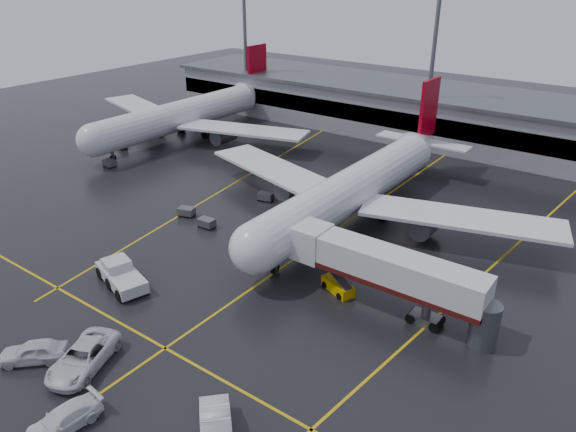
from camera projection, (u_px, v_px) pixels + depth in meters
The scene contains 22 objects.
ground at pixel (313, 246), 61.04m from camera, with size 220.00×220.00×0.00m, color black.
apron_line_centre at pixel (313, 246), 61.04m from camera, with size 0.25×90.00×0.02m, color gold.
apron_line_stop at pixel (165, 348), 44.99m from camera, with size 60.00×0.25×0.02m, color gold.
apron_line_left at pixel (237, 181), 79.02m from camera, with size 0.25×70.00×0.02m, color gold.
apron_line_right at pixel (502, 258), 58.71m from camera, with size 0.25×70.00×0.02m, color gold.
terminal at pixel (467, 118), 94.16m from camera, with size 122.00×19.00×8.60m.
light_mast_left at pixel (245, 41), 109.55m from camera, with size 3.00×1.20×25.45m.
light_mast_mid at pixel (433, 60), 88.17m from camera, with size 3.00×1.20×25.45m.
main_airliner at pixel (358, 186), 66.32m from camera, with size 48.80×45.60×14.10m.
second_airliner at pixel (187, 114), 97.52m from camera, with size 48.80×45.60×14.10m.
jet_bridge at pixel (386, 271), 48.64m from camera, with size 19.90×3.40×6.05m.
pushback_tractor at pixel (121, 275), 53.58m from camera, with size 7.43×4.68×2.48m.
belt_loader at pixel (338, 286), 52.57m from camera, with size 3.89×2.72×2.27m.
service_van_a at pixel (83, 357), 42.54m from camera, with size 3.20×6.94×1.93m, color silver.
service_van_b at pixel (63, 420), 36.97m from camera, with size 2.19×5.39×1.57m, color white.
service_van_c at pixel (216, 431), 35.84m from camera, with size 2.06×5.92×1.95m, color silver.
service_van_d at pixel (34, 351), 43.27m from camera, with size 2.11×5.25×1.79m, color silver.
baggage_cart_a at pixel (207, 222), 65.20m from camera, with size 2.06×1.39×1.12m.
baggage_cart_b at pixel (186, 211), 68.11m from camera, with size 2.30×1.85×1.12m.
baggage_cart_c at pixel (266, 196), 72.47m from camera, with size 2.26×1.75×1.12m.
baggage_cart_d at pixel (122, 145), 92.54m from camera, with size 2.31×1.88×1.12m.
baggage_cart_e at pixel (109, 163), 84.49m from camera, with size 2.08×1.43×1.12m.
Camera 1 is at (29.51, -45.00, 29.16)m, focal length 33.81 mm.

